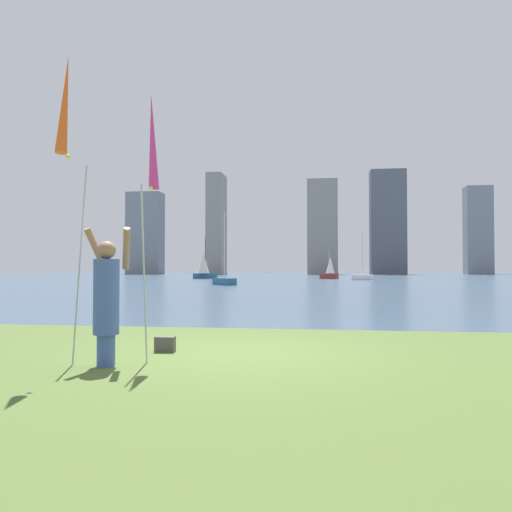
# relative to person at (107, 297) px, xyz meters

# --- Properties ---
(ground) EXTENTS (120.00, 138.00, 0.12)m
(ground) POSITION_rel_person_xyz_m (1.62, 52.30, -1.02)
(ground) COLOR #475B28
(person) EXTENTS (0.71, 0.53, 1.95)m
(person) POSITION_rel_person_xyz_m (0.00, 0.00, 0.00)
(person) COLOR #3F59A5
(person) RESTS_ON ground
(kite_flag_left) EXTENTS (0.16, 0.82, 4.34)m
(kite_flag_left) POSITION_rel_person_xyz_m (-0.49, -0.28, 2.57)
(kite_flag_left) COLOR #B2B2B7
(kite_flag_left) RESTS_ON ground
(kite_flag_right) EXTENTS (0.16, 0.62, 3.97)m
(kite_flag_right) POSITION_rel_person_xyz_m (0.49, 0.47, 2.22)
(kite_flag_right) COLOR #B2B2B7
(kite_flag_right) RESTS_ON ground
(bag) EXTENTS (0.31, 0.17, 0.25)m
(bag) POSITION_rel_person_xyz_m (0.45, 1.22, -0.83)
(bag) COLOR #4C4742
(bag) RESTS_ON ground
(sailboat_2) EXTENTS (2.20, 2.31, 5.78)m
(sailboat_2) POSITION_rel_person_xyz_m (-4.67, 31.76, -0.62)
(sailboat_2) COLOR #2D6084
(sailboat_2) RESTS_ON ground
(sailboat_4) EXTENTS (2.36, 2.86, 3.26)m
(sailboat_4) POSITION_rel_person_xyz_m (-16.72, 37.64, 0.12)
(sailboat_4) COLOR brown
(sailboat_4) RESTS_ON ground
(sailboat_5) EXTENTS (2.40, 1.39, 5.51)m
(sailboat_5) POSITION_rel_person_xyz_m (7.43, 48.99, -0.61)
(sailboat_5) COLOR white
(sailboat_5) RESTS_ON ground
(sailboat_6) EXTENTS (2.99, 1.99, 5.16)m
(sailboat_6) POSITION_rel_person_xyz_m (-11.63, 53.36, 0.69)
(sailboat_6) COLOR #2D6084
(sailboat_6) RESTS_ON ground
(sailboat_7) EXTENTS (2.33, 1.67, 3.70)m
(sailboat_7) POSITION_rel_person_xyz_m (3.94, 54.69, 0.22)
(sailboat_7) COLOR maroon
(sailboat_7) RESTS_ON ground
(skyline_tower_0) EXTENTS (7.28, 4.46, 17.42)m
(skyline_tower_0) POSITION_rel_person_xyz_m (-34.55, 94.71, 7.75)
(skyline_tower_0) COLOR gray
(skyline_tower_0) RESTS_ON ground
(skyline_tower_1) EXTENTS (3.23, 6.46, 20.95)m
(skyline_tower_1) POSITION_rel_person_xyz_m (-19.02, 94.84, 9.51)
(skyline_tower_1) COLOR gray
(skyline_tower_1) RESTS_ON ground
(skyline_tower_2) EXTENTS (6.13, 3.87, 19.40)m
(skyline_tower_2) POSITION_rel_person_xyz_m (3.07, 95.09, 8.74)
(skyline_tower_2) COLOR gray
(skyline_tower_2) RESTS_ON ground
(skyline_tower_3) EXTENTS (7.14, 4.14, 21.44)m
(skyline_tower_3) POSITION_rel_person_xyz_m (16.42, 97.46, 9.76)
(skyline_tower_3) COLOR #565B66
(skyline_tower_3) RESTS_ON ground
(skyline_tower_4) EXTENTS (5.10, 3.57, 17.95)m
(skyline_tower_4) POSITION_rel_person_xyz_m (34.58, 98.98, 8.02)
(skyline_tower_4) COLOR gray
(skyline_tower_4) RESTS_ON ground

